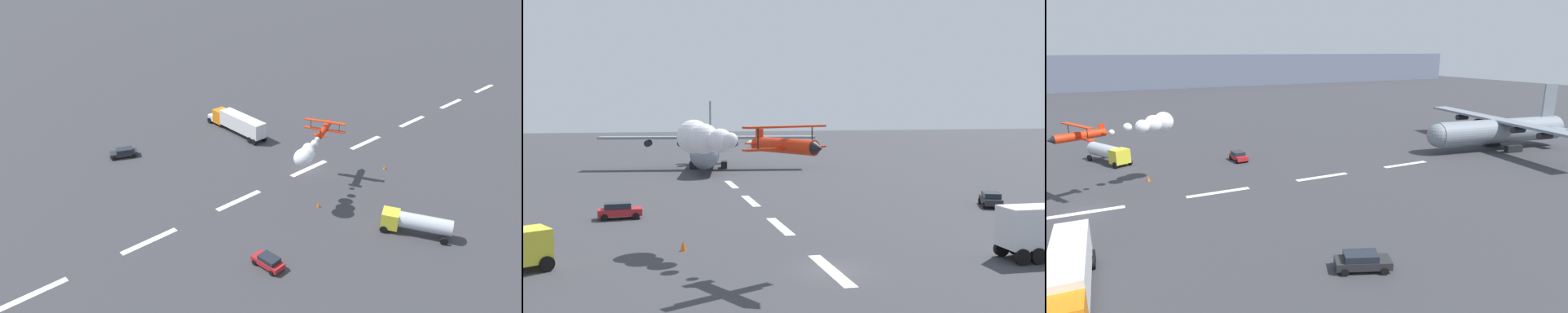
% 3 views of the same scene
% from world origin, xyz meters
% --- Properties ---
extents(ground_plane, '(440.00, 440.00, 0.00)m').
position_xyz_m(ground_plane, '(0.00, 0.00, 0.00)').
color(ground_plane, '#38383D').
rests_on(ground_plane, ground).
extents(runway_stripe_4, '(8.00, 0.90, 0.01)m').
position_xyz_m(runway_stripe_4, '(0.00, 0.00, 0.01)').
color(runway_stripe_4, white).
rests_on(runway_stripe_4, ground).
extents(runway_stripe_5, '(8.00, 0.90, 0.01)m').
position_xyz_m(runway_stripe_5, '(14.93, 0.00, 0.01)').
color(runway_stripe_5, white).
rests_on(runway_stripe_5, ground).
extents(runway_stripe_6, '(8.00, 0.90, 0.01)m').
position_xyz_m(runway_stripe_6, '(29.85, 0.00, 0.01)').
color(runway_stripe_6, white).
rests_on(runway_stripe_6, ground).
extents(runway_stripe_7, '(8.00, 0.90, 0.01)m').
position_xyz_m(runway_stripe_7, '(44.78, 0.00, 0.01)').
color(runway_stripe_7, white).
rests_on(runway_stripe_7, ground).
extents(mountain_ridge_distant, '(396.00, 16.00, 15.55)m').
position_xyz_m(mountain_ridge_distant, '(0.00, 161.67, 7.77)').
color(mountain_ridge_distant, slate).
rests_on(mountain_ridge_distant, ground).
extents(cargo_transport_plane, '(27.57, 36.22, 11.52)m').
position_xyz_m(cargo_transport_plane, '(65.33, 0.98, 3.53)').
color(cargo_transport_plane, gray).
rests_on(cargo_transport_plane, ground).
extents(stunt_biplane_red, '(14.32, 9.20, 2.60)m').
position_xyz_m(stunt_biplane_red, '(7.58, 6.64, 8.17)').
color(stunt_biplane_red, red).
extents(semi_truck_orange, '(3.05, 14.70, 3.70)m').
position_xyz_m(semi_truck_orange, '(-0.56, -18.97, 2.13)').
color(semi_truck_orange, silver).
rests_on(semi_truck_orange, ground).
extents(fuel_tanker_truck, '(6.40, 8.99, 2.90)m').
position_xyz_m(fuel_tanker_truck, '(3.10, 21.75, 1.74)').
color(fuel_tanker_truck, yellow).
rests_on(fuel_tanker_truck, ground).
extents(followme_car_yellow, '(4.91, 3.42, 1.52)m').
position_xyz_m(followme_car_yellow, '(20.41, -24.11, 0.81)').
color(followme_car_yellow, '#262628').
rests_on(followme_car_yellow, ground).
extents(airport_staff_sedan, '(2.26, 4.15, 1.52)m').
position_xyz_m(airport_staff_sedan, '(21.94, 13.95, 0.81)').
color(airport_staff_sedan, '#B21E23').
rests_on(airport_staff_sedan, ground).
extents(traffic_cone_far, '(0.44, 0.44, 0.75)m').
position_xyz_m(traffic_cone_far, '(7.57, 8.95, 0.38)').
color(traffic_cone_far, orange).
rests_on(traffic_cone_far, ground).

